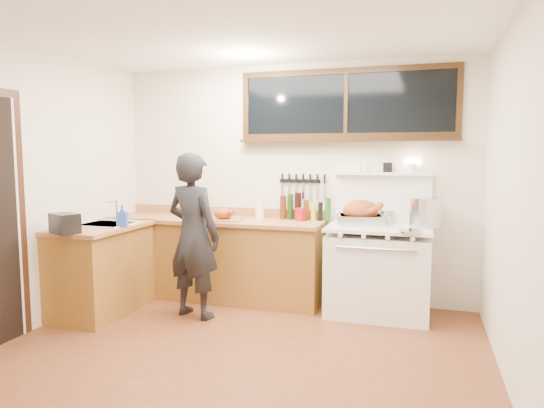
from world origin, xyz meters
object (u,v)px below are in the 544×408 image
(cutting_board, at_px, (224,216))
(roast_turkey, at_px, (361,215))
(man, at_px, (193,236))
(vintage_stove, at_px, (378,269))

(cutting_board, distance_m, roast_turkey, 1.46)
(man, bearing_deg, roast_turkey, 23.58)
(man, bearing_deg, cutting_board, 78.80)
(man, relative_size, roast_turkey, 3.14)
(vintage_stove, distance_m, cutting_board, 1.71)
(roast_turkey, bearing_deg, man, -156.42)
(vintage_stove, xyz_separation_m, man, (-1.75, -0.62, 0.35))
(cutting_board, xyz_separation_m, roast_turkey, (1.45, 0.16, 0.05))
(vintage_stove, bearing_deg, cutting_board, -176.56)
(vintage_stove, xyz_separation_m, cutting_board, (-1.64, -0.10, 0.49))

